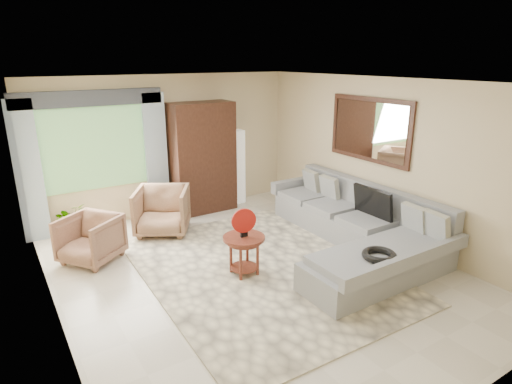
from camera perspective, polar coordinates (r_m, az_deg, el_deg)
ground at (r=6.12m, az=-0.21°, el=-10.66°), size 6.00×6.00×0.00m
area_rug at (r=6.17m, az=0.50°, el=-10.30°), size 3.10×4.07×0.02m
sectional_sofa at (r=6.91m, az=13.24°, el=-5.11°), size 2.30×3.46×0.90m
tv_screen at (r=6.91m, az=15.30°, el=-1.38°), size 0.14×0.74×0.48m
garden_hose at (r=5.57m, az=16.11°, el=-8.09°), size 0.43×0.43×0.09m
coffee_table at (r=5.92m, az=-1.60°, el=-8.38°), size 0.57×0.57×0.57m
red_disc at (r=5.72m, az=-1.64°, el=-3.85°), size 0.33×0.11×0.34m
armchair_left at (r=6.74m, az=-21.23°, el=-5.86°), size 1.06×1.05×0.70m
armchair_right at (r=7.43m, az=-12.41°, el=-2.46°), size 1.18×1.19×0.80m
potted_plant at (r=7.85m, az=-23.57°, el=-3.46°), size 0.62×0.59×0.54m
armoire at (r=8.25m, az=-7.16°, el=4.54°), size 1.20×0.55×2.10m
floor_lamp at (r=8.73m, az=-2.52°, el=3.36°), size 0.24×0.24×1.50m
window at (r=7.82m, az=-20.77°, el=5.43°), size 1.80×0.04×1.40m
curtain_left at (r=7.65m, az=-28.07°, el=2.31°), size 0.40×0.08×2.30m
curtain_right at (r=8.06m, az=-13.15°, el=4.63°), size 0.40×0.08×2.30m
valance at (r=7.63m, az=-21.35°, el=11.58°), size 2.40×0.12×0.26m
wall_mirror at (r=7.34m, az=14.86°, el=8.05°), size 0.05×1.70×1.05m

